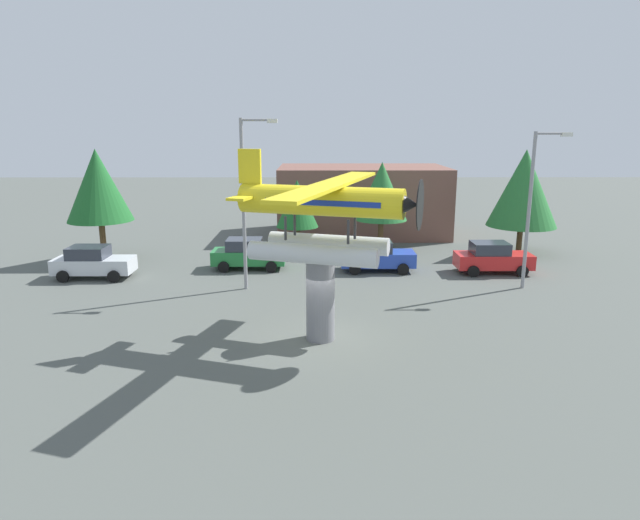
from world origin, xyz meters
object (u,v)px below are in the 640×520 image
(tree_west, at_px, (98,185))
(tree_east, at_px, (297,204))
(floatplane_monument, at_px, (324,214))
(car_mid_green, at_px, (248,254))
(display_pedestal, at_px, (320,299))
(car_near_silver, at_px, (93,262))
(tree_center_back, at_px, (382,191))
(storefront_building, at_px, (362,200))
(streetlight_primary, at_px, (247,193))
(car_distant_red, at_px, (492,258))
(car_far_blue, at_px, (377,256))
(tree_far_east, at_px, (524,188))
(streetlight_secondary, at_px, (534,199))

(tree_west, height_order, tree_east, tree_west)
(floatplane_monument, xyz_separation_m, car_mid_green, (-4.27, 11.09, -4.06))
(display_pedestal, bearing_deg, car_near_silver, 143.77)
(display_pedestal, xyz_separation_m, tree_center_back, (4.03, 15.39, 2.36))
(floatplane_monument, bearing_deg, tree_east, 113.28)
(display_pedestal, xyz_separation_m, storefront_building, (3.31, 22.00, 0.92))
(streetlight_primary, relative_size, tree_center_back, 1.44)
(streetlight_primary, xyz_separation_m, tree_east, (2.14, 8.98, -1.76))
(car_distant_red, bearing_deg, car_far_blue, 175.50)
(tree_far_east, bearing_deg, streetlight_primary, -153.81)
(car_distant_red, xyz_separation_m, streetlight_primary, (-13.32, -3.08, 4.00))
(display_pedestal, bearing_deg, car_mid_green, 110.56)
(floatplane_monument, xyz_separation_m, car_far_blue, (3.14, 10.55, -4.06))
(car_mid_green, xyz_separation_m, tree_center_back, (8.18, 4.34, 3.11))
(tree_east, bearing_deg, storefront_building, 52.08)
(car_far_blue, xyz_separation_m, tree_center_back, (0.76, 4.88, 3.11))
(tree_west, distance_m, tree_center_back, 17.44)
(tree_west, height_order, tree_far_east, tree_west)
(streetlight_secondary, height_order, storefront_building, streetlight_secondary)
(tree_far_east, bearing_deg, tree_east, 176.86)
(car_far_blue, bearing_deg, floatplane_monument, -106.59)
(floatplane_monument, distance_m, streetlight_secondary, 12.65)
(display_pedestal, relative_size, tree_far_east, 0.49)
(car_mid_green, bearing_deg, storefront_building, 55.73)
(car_distant_red, distance_m, streetlight_primary, 14.25)
(car_mid_green, bearing_deg, streetlight_secondary, -15.32)
(car_distant_red, height_order, tree_east, tree_east)
(tree_west, bearing_deg, tree_center_back, 7.74)
(car_mid_green, bearing_deg, tree_far_east, 13.26)
(car_mid_green, relative_size, streetlight_secondary, 0.54)
(display_pedestal, distance_m, tree_center_back, 16.08)
(tree_east, bearing_deg, car_distant_red, -27.84)
(display_pedestal, distance_m, car_far_blue, 11.04)
(car_near_silver, bearing_deg, car_mid_green, 13.76)
(streetlight_secondary, bearing_deg, streetlight_primary, -179.67)
(storefront_building, height_order, tree_center_back, tree_center_back)
(display_pedestal, height_order, streetlight_secondary, streetlight_secondary)
(tree_far_east, bearing_deg, car_far_blue, -154.88)
(tree_west, xyz_separation_m, tree_far_east, (26.31, 2.07, -0.41))
(car_distant_red, xyz_separation_m, streetlight_secondary, (0.87, -3.00, 3.68))
(car_far_blue, distance_m, tree_far_east, 11.33)
(car_near_silver, relative_size, car_distant_red, 1.00)
(tree_west, bearing_deg, display_pedestal, -44.58)
(display_pedestal, relative_size, streetlight_secondary, 0.42)
(car_distant_red, distance_m, tree_far_east, 6.95)
(car_mid_green, xyz_separation_m, car_distant_red, (13.90, -1.05, 0.00))
(display_pedestal, bearing_deg, tree_west, 135.42)
(car_mid_green, bearing_deg, tree_west, 167.65)
(tree_west, bearing_deg, storefront_building, 28.42)
(tree_far_east, bearing_deg, tree_west, -175.51)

